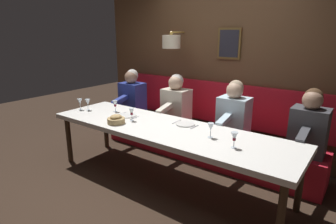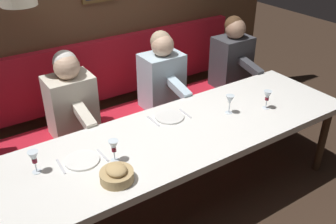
{
  "view_description": "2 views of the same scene",
  "coord_description": "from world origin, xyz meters",
  "px_view_note": "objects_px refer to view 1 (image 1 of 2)",
  "views": [
    {
      "loc": [
        -2.56,
        -1.94,
        1.84
      ],
      "look_at": [
        0.05,
        -0.01,
        0.92
      ],
      "focal_mm": 30.11,
      "sensor_mm": 36.0,
      "label": 1
    },
    {
      "loc": [
        -2.0,
        1.36,
        2.32
      ],
      "look_at": [
        0.05,
        -0.01,
        0.92
      ],
      "focal_mm": 40.3,
      "sensor_mm": 36.0,
      "label": 2
    }
  ],
  "objects_px": {
    "diner_near": "(234,112)",
    "wine_glass_0": "(88,102)",
    "bread_bowl": "(116,120)",
    "wine_glass_2": "(115,104)",
    "dining_table": "(165,132)",
    "wine_glass_4": "(211,127)",
    "diner_middle": "(176,102)",
    "diner_nearest": "(309,125)",
    "diner_far": "(132,94)",
    "wine_glass_5": "(234,137)",
    "wine_glass_3": "(80,102)",
    "wine_glass_1": "(132,112)"
  },
  "relations": [
    {
      "from": "wine_glass_0",
      "to": "wine_glass_4",
      "type": "bearing_deg",
      "value": -87.95
    },
    {
      "from": "wine_glass_0",
      "to": "wine_glass_2",
      "type": "bearing_deg",
      "value": -65.26
    },
    {
      "from": "diner_middle",
      "to": "wine_glass_2",
      "type": "distance_m",
      "value": 0.93
    },
    {
      "from": "diner_middle",
      "to": "wine_glass_4",
      "type": "xyz_separation_m",
      "value": [
        -0.86,
        -1.06,
        0.04
      ]
    },
    {
      "from": "wine_glass_2",
      "to": "wine_glass_5",
      "type": "height_order",
      "value": "same"
    },
    {
      "from": "wine_glass_0",
      "to": "wine_glass_3",
      "type": "bearing_deg",
      "value": 116.64
    },
    {
      "from": "wine_glass_5",
      "to": "wine_glass_3",
      "type": "bearing_deg",
      "value": 90.26
    },
    {
      "from": "wine_glass_3",
      "to": "diner_middle",
      "type": "bearing_deg",
      "value": -46.1
    },
    {
      "from": "diner_near",
      "to": "wine_glass_3",
      "type": "relative_size",
      "value": 4.82
    },
    {
      "from": "diner_nearest",
      "to": "diner_middle",
      "type": "height_order",
      "value": "same"
    },
    {
      "from": "diner_near",
      "to": "wine_glass_0",
      "type": "height_order",
      "value": "diner_near"
    },
    {
      "from": "diner_near",
      "to": "bread_bowl",
      "type": "height_order",
      "value": "diner_near"
    },
    {
      "from": "wine_glass_3",
      "to": "wine_glass_1",
      "type": "bearing_deg",
      "value": -86.52
    },
    {
      "from": "diner_nearest",
      "to": "wine_glass_2",
      "type": "distance_m",
      "value": 2.52
    },
    {
      "from": "wine_glass_4",
      "to": "wine_glass_1",
      "type": "bearing_deg",
      "value": 93.41
    },
    {
      "from": "diner_nearest",
      "to": "diner_near",
      "type": "xyz_separation_m",
      "value": [
        0.0,
        0.93,
        0.0
      ]
    },
    {
      "from": "dining_table",
      "to": "wine_glass_2",
      "type": "relative_size",
      "value": 19.37
    },
    {
      "from": "diner_nearest",
      "to": "wine_glass_3",
      "type": "height_order",
      "value": "diner_nearest"
    },
    {
      "from": "wine_glass_4",
      "to": "wine_glass_5",
      "type": "relative_size",
      "value": 1.0
    },
    {
      "from": "diner_nearest",
      "to": "wine_glass_2",
      "type": "relative_size",
      "value": 4.82
    },
    {
      "from": "dining_table",
      "to": "wine_glass_0",
      "type": "bearing_deg",
      "value": 92.21
    },
    {
      "from": "wine_glass_3",
      "to": "bread_bowl",
      "type": "xyz_separation_m",
      "value": [
        -0.14,
        -0.9,
        -0.07
      ]
    },
    {
      "from": "diner_near",
      "to": "wine_glass_0",
      "type": "relative_size",
      "value": 4.82
    },
    {
      "from": "wine_glass_0",
      "to": "wine_glass_4",
      "type": "height_order",
      "value": "same"
    },
    {
      "from": "diner_near",
      "to": "wine_glass_1",
      "type": "relative_size",
      "value": 4.82
    },
    {
      "from": "bread_bowl",
      "to": "wine_glass_2",
      "type": "bearing_deg",
      "value": 47.53
    },
    {
      "from": "diner_nearest",
      "to": "diner_near",
      "type": "distance_m",
      "value": 0.93
    },
    {
      "from": "diner_nearest",
      "to": "wine_glass_0",
      "type": "distance_m",
      "value": 2.95
    },
    {
      "from": "diner_far",
      "to": "diner_middle",
      "type": "bearing_deg",
      "value": -90.0
    },
    {
      "from": "diner_near",
      "to": "wine_glass_2",
      "type": "relative_size",
      "value": 4.82
    },
    {
      "from": "dining_table",
      "to": "wine_glass_3",
      "type": "xyz_separation_m",
      "value": [
        -0.11,
        1.49,
        0.17
      ]
    },
    {
      "from": "dining_table",
      "to": "wine_glass_2",
      "type": "bearing_deg",
      "value": 82.83
    },
    {
      "from": "diner_near",
      "to": "wine_glass_0",
      "type": "xyz_separation_m",
      "value": [
        -0.94,
        1.87,
        0.04
      ]
    },
    {
      "from": "bread_bowl",
      "to": "diner_near",
      "type": "bearing_deg",
      "value": -43.55
    },
    {
      "from": "diner_middle",
      "to": "wine_glass_3",
      "type": "height_order",
      "value": "diner_middle"
    },
    {
      "from": "diner_near",
      "to": "wine_glass_4",
      "type": "xyz_separation_m",
      "value": [
        -0.86,
        -0.11,
        0.04
      ]
    },
    {
      "from": "dining_table",
      "to": "wine_glass_2",
      "type": "xyz_separation_m",
      "value": [
        0.12,
        0.99,
        0.17
      ]
    },
    {
      "from": "diner_far",
      "to": "wine_glass_1",
      "type": "xyz_separation_m",
      "value": [
        -0.93,
        -0.87,
        0.04
      ]
    },
    {
      "from": "dining_table",
      "to": "wine_glass_2",
      "type": "height_order",
      "value": "wine_glass_2"
    },
    {
      "from": "wine_glass_1",
      "to": "wine_glass_5",
      "type": "height_order",
      "value": "same"
    },
    {
      "from": "dining_table",
      "to": "wine_glass_4",
      "type": "bearing_deg",
      "value": -88.34
    },
    {
      "from": "diner_middle",
      "to": "wine_glass_4",
      "type": "height_order",
      "value": "diner_middle"
    },
    {
      "from": "wine_glass_4",
      "to": "wine_glass_2",
      "type": "bearing_deg",
      "value": 86.15
    },
    {
      "from": "dining_table",
      "to": "wine_glass_3",
      "type": "height_order",
      "value": "wine_glass_3"
    },
    {
      "from": "diner_nearest",
      "to": "wine_glass_5",
      "type": "distance_m",
      "value": 1.1
    },
    {
      "from": "diner_nearest",
      "to": "wine_glass_4",
      "type": "distance_m",
      "value": 1.19
    },
    {
      "from": "diner_far",
      "to": "wine_glass_3",
      "type": "relative_size",
      "value": 4.82
    },
    {
      "from": "diner_far",
      "to": "wine_glass_2",
      "type": "distance_m",
      "value": 0.85
    },
    {
      "from": "wine_glass_1",
      "to": "wine_glass_2",
      "type": "relative_size",
      "value": 1.0
    },
    {
      "from": "diner_far",
      "to": "wine_glass_5",
      "type": "xyz_separation_m",
      "value": [
        -0.98,
        -2.3,
        0.04
      ]
    }
  ]
}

